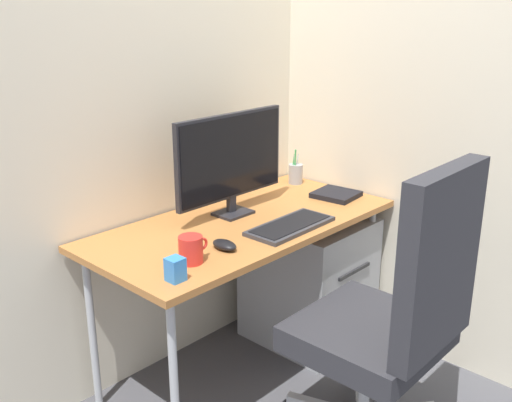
% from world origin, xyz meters
% --- Properties ---
extents(ground_plane, '(8.00, 8.00, 0.00)m').
position_xyz_m(ground_plane, '(0.00, 0.00, 0.00)').
color(ground_plane, '#4C4C51').
extents(wall_back, '(2.48, 0.04, 2.80)m').
position_xyz_m(wall_back, '(0.00, 0.35, 1.40)').
color(wall_back, beige).
rests_on(wall_back, ground_plane).
extents(wall_side_right, '(0.04, 1.78, 2.80)m').
position_xyz_m(wall_side_right, '(0.69, -0.16, 1.40)').
color(wall_side_right, beige).
rests_on(wall_side_right, ground_plane).
extents(desk, '(1.33, 0.63, 0.71)m').
position_xyz_m(desk, '(0.00, 0.00, 0.66)').
color(desk, '#B27038').
rests_on(desk, ground_plane).
extents(office_chair, '(0.60, 0.63, 1.10)m').
position_xyz_m(office_chair, '(0.01, -0.73, 0.56)').
color(office_chair, black).
rests_on(office_chair, ground_plane).
extents(filing_cabinet, '(0.47, 0.52, 0.61)m').
position_xyz_m(filing_cabinet, '(0.42, -0.03, 0.31)').
color(filing_cabinet, '#9EA0A5').
rests_on(filing_cabinet, ground_plane).
extents(monitor, '(0.58, 0.12, 0.43)m').
position_xyz_m(monitor, '(0.03, 0.10, 0.95)').
color(monitor, black).
rests_on(monitor, desk).
extents(keyboard, '(0.39, 0.18, 0.02)m').
position_xyz_m(keyboard, '(0.07, -0.19, 0.72)').
color(keyboard, '#333338').
rests_on(keyboard, desk).
extents(mouse, '(0.06, 0.11, 0.03)m').
position_xyz_m(mouse, '(-0.26, -0.16, 0.73)').
color(mouse, black).
rests_on(mouse, desk).
extents(pen_holder, '(0.07, 0.07, 0.18)m').
position_xyz_m(pen_holder, '(0.57, 0.19, 0.76)').
color(pen_holder, '#9EA0A5').
rests_on(pen_holder, desk).
extents(notebook, '(0.20, 0.21, 0.02)m').
position_xyz_m(notebook, '(0.53, -0.09, 0.72)').
color(notebook, black).
rests_on(notebook, desk).
extents(coffee_mug, '(0.12, 0.09, 0.10)m').
position_xyz_m(coffee_mug, '(-0.42, -0.16, 0.76)').
color(coffee_mug, red).
rests_on(coffee_mug, desk).
extents(desk_clamp_accessory, '(0.05, 0.05, 0.08)m').
position_xyz_m(desk_clamp_accessory, '(-0.55, -0.23, 0.75)').
color(desk_clamp_accessory, '#337FD8').
rests_on(desk_clamp_accessory, desk).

